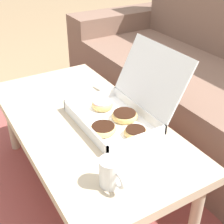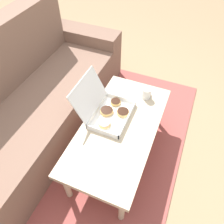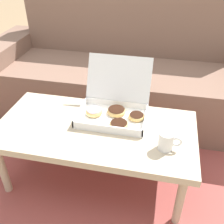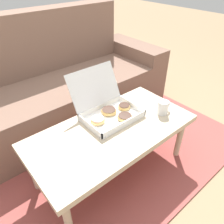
{
  "view_description": "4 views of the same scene",
  "coord_description": "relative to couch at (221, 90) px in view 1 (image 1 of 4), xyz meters",
  "views": [
    {
      "loc": [
        1.02,
        -0.52,
        1.12
      ],
      "look_at": [
        0.08,
        0.04,
        0.45
      ],
      "focal_mm": 50.0,
      "sensor_mm": 36.0,
      "label": 1
    },
    {
      "loc": [
        -0.97,
        -0.39,
        1.72
      ],
      "look_at": [
        0.08,
        0.04,
        0.45
      ],
      "focal_mm": 35.0,
      "sensor_mm": 36.0,
      "label": 2
    },
    {
      "loc": [
        0.33,
        -1.15,
        1.28
      ],
      "look_at": [
        0.08,
        0.04,
        0.45
      ],
      "focal_mm": 42.0,
      "sensor_mm": 36.0,
      "label": 3
    },
    {
      "loc": [
        -0.7,
        -0.88,
        1.3
      ],
      "look_at": [
        0.08,
        0.04,
        0.45
      ],
      "focal_mm": 35.0,
      "sensor_mm": 36.0,
      "label": 4
    }
  ],
  "objects": [
    {
      "name": "coffee_mug",
      "position": [
        0.39,
        -0.94,
        0.13
      ],
      "size": [
        0.11,
        0.07,
        0.1
      ],
      "color": "white",
      "rests_on": "coffee_table"
    },
    {
      "name": "couch",
      "position": [
        0.0,
        0.0,
        0.0
      ],
      "size": [
        2.19,
        0.78,
        0.96
      ],
      "color": "#7A5B4C",
      "rests_on": "ground_plane"
    },
    {
      "name": "pastry_box",
      "position": [
        0.08,
        -0.71,
        0.13
      ],
      "size": [
        0.39,
        0.39,
        0.29
      ],
      "color": "white",
      "rests_on": "coffee_table"
    },
    {
      "name": "coffee_table",
      "position": [
        0.0,
        -0.84,
        0.04
      ],
      "size": [
        1.1,
        0.55,
        0.4
      ],
      "color": "#C6B293",
      "rests_on": "ground_plane"
    },
    {
      "name": "area_rug",
      "position": [
        0.0,
        -0.49,
        -0.31
      ],
      "size": [
        2.31,
        1.75,
        0.01
      ],
      "primitive_type": "cube",
      "color": "#994742",
      "rests_on": "ground_plane"
    },
    {
      "name": "ground_plane",
      "position": [
        0.0,
        -0.79,
        -0.32
      ],
      "size": [
        12.0,
        12.0,
        0.0
      ],
      "primitive_type": "plane",
      "color": "#937756"
    }
  ]
}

